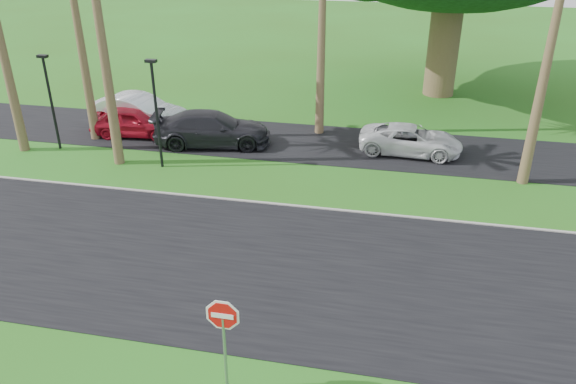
# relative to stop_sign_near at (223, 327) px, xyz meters

# --- Properties ---
(ground) EXTENTS (120.00, 120.00, 0.00)m
(ground) POSITION_rel_stop_sign_near_xyz_m (-0.50, 3.00, -1.77)
(ground) COLOR #2A5615
(ground) RESTS_ON ground
(road) EXTENTS (120.00, 8.00, 0.02)m
(road) POSITION_rel_stop_sign_near_xyz_m (-0.50, 5.00, -1.76)
(road) COLOR black
(road) RESTS_ON ground
(parking_strip) EXTENTS (120.00, 5.00, 0.02)m
(parking_strip) POSITION_rel_stop_sign_near_xyz_m (-0.50, 15.50, -1.76)
(parking_strip) COLOR black
(parking_strip) RESTS_ON ground
(curb) EXTENTS (120.00, 0.12, 0.06)m
(curb) POSITION_rel_stop_sign_near_xyz_m (-0.50, 9.05, -1.74)
(curb) COLOR gray
(curb) RESTS_ON ground
(stop_sign_near) EXTENTS (1.05, 0.07, 2.62)m
(stop_sign_near) POSITION_rel_stop_sign_near_xyz_m (0.00, 0.00, 0.00)
(stop_sign_near) COLOR gray
(stop_sign_near) RESTS_ON ground
(streetlight_left) EXTENTS (0.45, 0.25, 4.34)m
(streetlight_left) POSITION_rel_stop_sign_near_xyz_m (-12.00, 12.50, 0.72)
(streetlight_left) COLOR black
(streetlight_left) RESTS_ON ground
(streetlight_right) EXTENTS (0.45, 0.25, 4.64)m
(streetlight_right) POSITION_rel_stop_sign_near_xyz_m (-6.50, 11.50, 0.88)
(streetlight_right) COLOR black
(streetlight_right) RESTS_ON ground
(car_silver) EXTENTS (5.20, 2.48, 1.65)m
(car_silver) POSITION_rel_stop_sign_near_xyz_m (-9.55, 15.89, -0.95)
(car_silver) COLOR silver
(car_silver) RESTS_ON ground
(car_red) EXTENTS (4.29, 2.05, 1.42)m
(car_red) POSITION_rel_stop_sign_near_xyz_m (-9.27, 14.73, -1.07)
(car_red) COLOR maroon
(car_red) RESTS_ON ground
(car_dark) EXTENTS (5.74, 3.18, 1.57)m
(car_dark) POSITION_rel_stop_sign_near_xyz_m (-5.15, 14.37, -0.99)
(car_dark) COLOR black
(car_dark) RESTS_ON ground
(car_minivan) EXTENTS (4.69, 2.36, 1.27)m
(car_minivan) POSITION_rel_stop_sign_near_xyz_m (3.95, 15.20, -1.14)
(car_minivan) COLOR silver
(car_minivan) RESTS_ON ground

